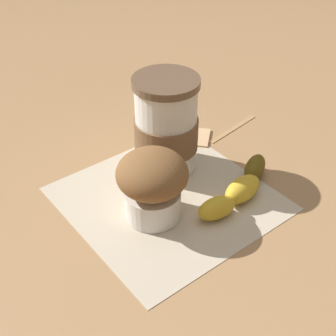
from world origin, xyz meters
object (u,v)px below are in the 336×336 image
at_px(coffee_cup, 166,126).
at_px(banana, 239,188).
at_px(sugar_packet, 199,136).
at_px(muffin, 152,183).

height_order(coffee_cup, banana, coffee_cup).
distance_m(banana, sugar_packet, 0.15).
bearing_deg(sugar_packet, muffin, -53.44).
height_order(muffin, sugar_packet, muffin).
bearing_deg(banana, sugar_packet, 164.71).
bearing_deg(muffin, coffee_cup, 138.77).
height_order(coffee_cup, muffin, coffee_cup).
bearing_deg(coffee_cup, muffin, -41.23).
xyz_separation_m(muffin, banana, (0.03, 0.11, -0.04)).
bearing_deg(sugar_packet, coffee_cup, -68.21).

